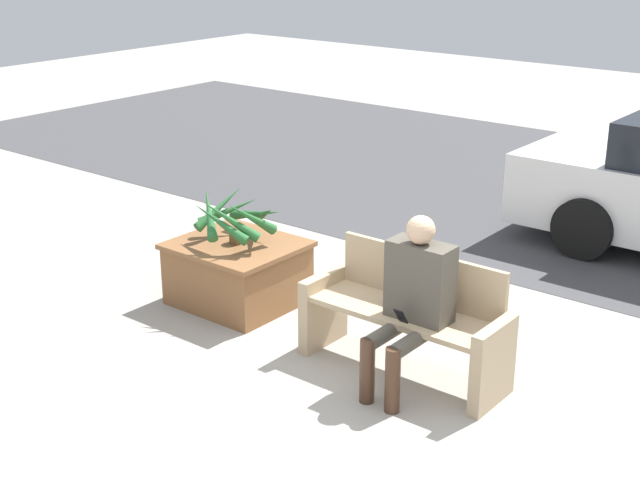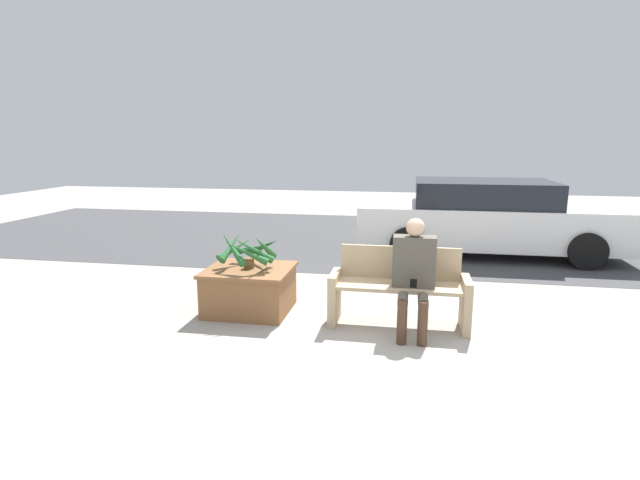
% 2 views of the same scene
% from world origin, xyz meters
% --- Properties ---
extents(ground_plane, '(30.00, 30.00, 0.00)m').
position_xyz_m(ground_plane, '(0.00, 0.00, 0.00)').
color(ground_plane, '#9E998E').
extents(bench, '(1.54, 0.50, 0.87)m').
position_xyz_m(bench, '(-0.10, 0.70, 0.42)').
color(bench, tan).
rests_on(bench, ground_plane).
extents(person_seated, '(0.46, 0.63, 1.24)m').
position_xyz_m(person_seated, '(0.05, 0.53, 0.69)').
color(person_seated, '#4C473D').
rests_on(person_seated, ground_plane).
extents(planter_box, '(1.02, 0.91, 0.54)m').
position_xyz_m(planter_box, '(-1.90, 0.83, 0.29)').
color(planter_box, brown).
rests_on(planter_box, ground_plane).
extents(potted_plant, '(0.77, 0.75, 0.47)m').
position_xyz_m(potted_plant, '(-1.91, 0.83, 0.78)').
color(potted_plant, brown).
rests_on(potted_plant, planter_box).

